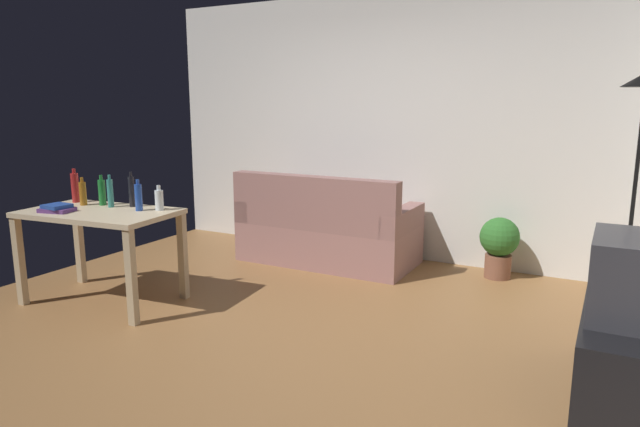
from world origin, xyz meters
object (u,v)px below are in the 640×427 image
at_px(bottle_green, 102,192).
at_px(bottle_dark, 132,191).
at_px(bottle_tall, 110,193).
at_px(bottle_blue, 138,197).
at_px(tv, 633,277).
at_px(couch, 326,233).
at_px(potted_plant, 499,243).
at_px(bottle_amber, 83,193).
at_px(bottle_clear, 159,200).
at_px(tv_stand, 623,358).
at_px(desk, 100,224).
at_px(bottle_red, 75,187).
at_px(book_stack, 57,208).

height_order(bottle_green, bottle_dark, bottle_dark).
height_order(bottle_tall, bottle_blue, bottle_tall).
relative_size(tv, bottle_tall, 2.23).
xyz_separation_m(couch, potted_plant, (1.64, 0.31, 0.02)).
relative_size(potted_plant, bottle_amber, 2.43).
xyz_separation_m(bottle_dark, bottle_clear, (0.31, -0.01, -0.04)).
bearing_deg(potted_plant, bottle_clear, -140.01).
relative_size(potted_plant, bottle_dark, 1.96).
xyz_separation_m(couch, tv_stand, (2.66, -1.61, -0.07)).
distance_m(tv, bottle_clear, 3.33).
relative_size(desk, bottle_blue, 5.01).
relative_size(bottle_red, bottle_clear, 1.44).
xyz_separation_m(bottle_red, bottle_clear, (0.90, 0.06, -0.04)).
height_order(potted_plant, bottle_green, bottle_green).
bearing_deg(bottle_clear, couch, 67.89).
height_order(tv_stand, tv, tv).
bearing_deg(bottle_dark, bottle_red, -172.72).
height_order(bottle_red, bottle_green, bottle_red).
bearing_deg(book_stack, bottle_green, 77.98).
distance_m(potted_plant, bottle_red, 3.81).
relative_size(bottle_tall, book_stack, 0.99).
xyz_separation_m(tv, bottle_red, (-4.23, -0.07, 0.19)).
distance_m(desk, book_stack, 0.34).
distance_m(potted_plant, bottle_blue, 3.21).
bearing_deg(couch, book_stack, 57.08).
distance_m(bottle_dark, bottle_blue, 0.21).
height_order(potted_plant, bottle_tall, bottle_tall).
height_order(tv_stand, bottle_dark, bottle_dark).
height_order(bottle_red, bottle_clear, bottle_red).
bearing_deg(bottle_green, tv_stand, 0.85).
relative_size(couch, bottle_clear, 8.61).
height_order(bottle_blue, bottle_clear, bottle_blue).
xyz_separation_m(desk, bottle_tall, (-0.03, 0.15, 0.23)).
bearing_deg(book_stack, desk, 38.57).
bearing_deg(bottle_clear, bottle_red, -176.07).
relative_size(desk, bottle_dark, 4.34).
relative_size(desk, book_stack, 4.65).
distance_m(desk, bottle_dark, 0.36).
xyz_separation_m(couch, bottle_dark, (-0.97, -1.61, 0.58)).
bearing_deg(bottle_red, bottle_green, 1.98).
xyz_separation_m(tv, bottle_tall, (-3.77, -0.09, 0.18)).
bearing_deg(desk, tv, -1.98).
height_order(tv, bottle_dark, bottle_dark).
distance_m(tv, bottle_red, 4.23).
distance_m(bottle_green, bottle_tall, 0.14).
xyz_separation_m(tv_stand, bottle_amber, (-4.05, -0.13, 0.62)).
xyz_separation_m(desk, potted_plant, (2.73, 2.17, -0.32)).
distance_m(bottle_blue, book_stack, 0.64).
xyz_separation_m(potted_plant, book_stack, (-2.97, -2.36, 0.46)).
bearing_deg(bottle_dark, couch, 58.88).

